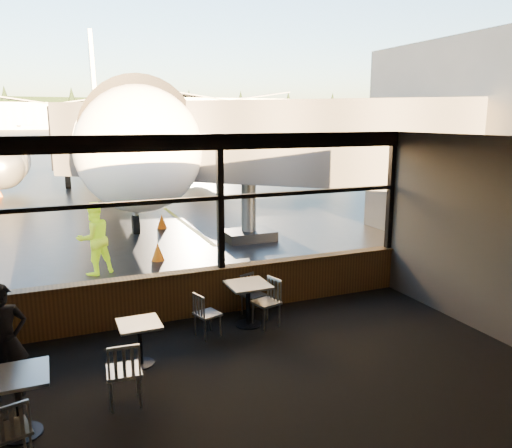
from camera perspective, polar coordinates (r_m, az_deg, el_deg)
ground_plane at (r=128.98m, az=-21.63°, el=9.50°), size 520.00×520.00×0.00m
carpet_floor at (r=7.60m, az=3.77°, el=-17.76°), size 8.00×6.00×0.01m
ceiling at (r=6.60m, az=4.19°, el=9.55°), size 8.00×6.00×0.04m
wall_right at (r=9.35m, az=26.48°, el=-1.81°), size 0.04×6.00×3.50m
wall_back at (r=4.62m, az=21.45°, el=-14.96°), size 8.00×0.04×3.50m
window_sill at (r=9.95m, az=-3.95°, el=-7.57°), size 8.00×0.28×0.90m
window_header at (r=9.38m, az=-4.20°, el=9.35°), size 8.00×0.18×0.30m
mullion_centre at (r=9.51m, az=-4.10°, el=2.41°), size 0.12×0.12×2.60m
mullion_right at (r=11.38m, az=15.14°, el=3.61°), size 0.12×0.12×2.60m
window_transom at (r=9.49m, az=-4.11°, el=3.01°), size 8.00×0.10×0.08m
airliner at (r=28.41m, az=-16.84°, el=14.59°), size 30.60×36.09×10.61m
jet_bridge at (r=15.88m, az=1.91°, el=7.28°), size 9.28×11.34×4.95m
cafe_table_near at (r=9.32m, az=-0.90°, el=-9.20°), size 0.74×0.74×0.81m
cafe_table_mid at (r=8.16m, az=-13.11°, el=-13.19°), size 0.64×0.64×0.70m
cafe_table_left at (r=6.98m, az=-25.44°, el=-18.18°), size 0.73×0.73×0.80m
chair_near_e at (r=9.27m, az=1.14°, el=-9.01°), size 0.61×0.61×0.91m
chair_near_w at (r=8.91m, az=-5.56°, el=-10.25°), size 0.56×0.56×0.82m
chair_near_n at (r=9.78m, az=-0.31°, el=-8.15°), size 0.58×0.58×0.82m
chair_mid_s at (r=7.15m, az=-14.85°, el=-15.99°), size 0.55×0.55×0.94m
chair_left_s at (r=6.48m, az=-26.33°, el=-20.52°), size 0.57×0.57×0.85m
passenger at (r=7.72m, az=-26.76°, el=-11.93°), size 0.68×0.54×1.63m
ground_crew at (r=12.81m, az=-18.03°, el=-1.59°), size 1.07×0.97×1.80m
cone_nose at (r=17.71m, az=-10.71°, el=0.29°), size 0.35×0.35×0.49m
terminal_annex at (r=17.28m, az=26.33°, el=8.20°), size 5.00×7.00×6.00m
hangar_mid at (r=193.92m, az=-22.24°, el=11.50°), size 38.00×15.00×10.00m
hangar_right at (r=197.23m, az=-4.13°, el=12.62°), size 50.00×20.00×12.00m
fuel_tank_c at (r=191.02m, az=-25.22°, el=10.66°), size 8.00×8.00×6.00m
treeline at (r=218.92m, az=-22.36°, el=11.71°), size 360.00×3.00×12.00m
cone_extra at (r=13.75m, az=-11.16°, el=-3.13°), size 0.35×0.35×0.49m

